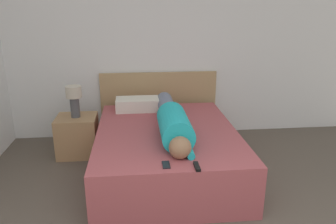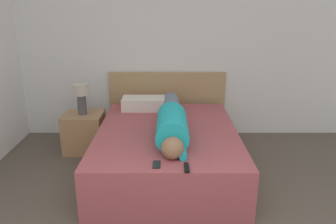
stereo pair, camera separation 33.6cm
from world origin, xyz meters
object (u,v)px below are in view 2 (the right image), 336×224
Objects in this scene: nightstand at (85,132)px; person_lying at (173,122)px; table_lamp at (82,95)px; bed at (168,151)px; tv_remote at (188,168)px; pillow_near_headboard at (145,103)px; cell_phone at (158,164)px.

nightstand is 1.36m from person_lying.
bed is at bearing -28.12° from table_lamp.
table_lamp is at bearing 129.88° from tv_remote.
nightstand is 0.30× the size of person_lying.
table_lamp is 0.71× the size of pillow_near_headboard.
person_lying is at bearing 98.27° from tv_remote.
pillow_near_headboard is 1.59m from cell_phone.
person_lying is 0.75m from cell_phone.
pillow_near_headboard is at bearing 106.12° from tv_remote.
pillow_near_headboard is 4.21× the size of cell_phone.
tv_remote reaches higher than cell_phone.
tv_remote reaches higher than bed.
bed reaches higher than nightstand.
pillow_near_headboard reaches higher than tv_remote.
tv_remote is at bearing -81.73° from person_lying.
bed is 0.88m from cell_phone.
nightstand is at bearing 151.88° from bed.
bed is at bearing 84.05° from cell_phone.
nightstand is (-1.07, 0.57, -0.01)m from bed.
nightstand is 3.83× the size of cell_phone.
table_lamp reaches higher than tv_remote.
nightstand is at bearing 129.88° from tv_remote.
person_lying is at bearing -31.40° from nightstand.
bed is 0.96m from tv_remote.
tv_remote is at bearing -79.60° from bed.
table_lamp is 0.79m from pillow_near_headboard.
tv_remote is at bearing -14.91° from cell_phone.
person_lying reaches higher than bed.
person_lying is at bearing -67.04° from pillow_near_headboard.
bed is at bearing -67.26° from pillow_near_headboard.
cell_phone is at bearing -82.02° from pillow_near_headboard.
pillow_near_headboard is at bearing 97.98° from cell_phone.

